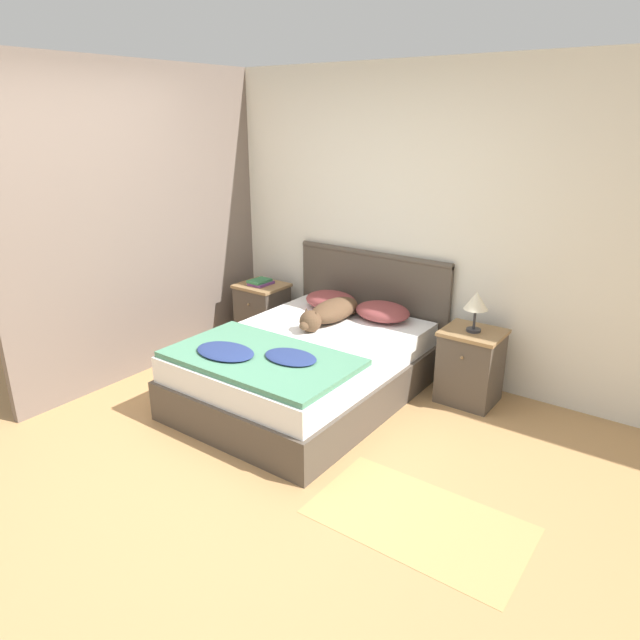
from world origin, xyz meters
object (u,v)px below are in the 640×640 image
Objects in this scene: bed at (306,369)px; pillow_left at (331,300)px; nightstand_left at (263,313)px; pillow_right at (382,312)px; book_stack at (260,282)px; nightstand_right at (470,366)px; dog at (331,312)px; table_lamp at (476,302)px.

pillow_left reaches higher than bed.
nightstand_left is 1.37m from pillow_right.
book_stack reaches higher than bed.
nightstand_right is 2.17m from book_stack.
nightstand_left is 2.62× the size of book_stack.
pillow_right is 0.57× the size of dog.
pillow_left reaches higher than book_stack.
pillow_left is (-0.26, 0.72, 0.33)m from bed.
table_lamp is (2.14, -0.01, 0.52)m from nightstand_left.
book_stack is (-1.34, -0.03, 0.04)m from pillow_right.
nightstand_right is 0.70× the size of dog.
dog is (0.20, -0.29, 0.01)m from pillow_left.
dog reaches higher than bed.
pillow_right is at bearing 0.00° from pillow_left.
dog is 3.74× the size of book_stack.
table_lamp is at bearing -1.00° from pillow_left.
nightstand_right reaches higher than bed.
nightstand_right is (1.07, 0.71, 0.05)m from bed.
book_stack is at bearing -178.13° from pillow_left.
bed is 8.55× the size of book_stack.
dog reaches higher than nightstand_left.
pillow_right is (0.26, 0.72, 0.33)m from bed.
bed is at bearing -32.94° from book_stack.
pillow_right reaches higher than book_stack.
bed is at bearing -69.90° from pillow_left.
nightstand_right is at bearing 0.27° from book_stack.
dog is (-1.14, -0.27, 0.29)m from nightstand_right.
pillow_right reaches higher than nightstand_left.
table_lamp reaches higher than nightstand_right.
nightstand_right is 1.23× the size of pillow_right.
nightstand_right is (2.14, 0.00, 0.00)m from nightstand_left.
dog reaches higher than book_stack.
pillow_right is (1.34, 0.02, 0.28)m from nightstand_left.
book_stack is at bearing -179.91° from table_lamp.
nightstand_left and nightstand_right have the same top height.
bed is 6.14× the size of table_lamp.
pillow_left is 0.57× the size of dog.
pillow_left is at bearing 1.16° from nightstand_left.
table_lamp is at bearing -0.19° from nightstand_left.
book_stack is (-0.81, -0.03, 0.04)m from pillow_left.
pillow_right is at bearing 0.70° from nightstand_left.
book_stack is (-2.15, -0.01, 0.32)m from nightstand_right.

